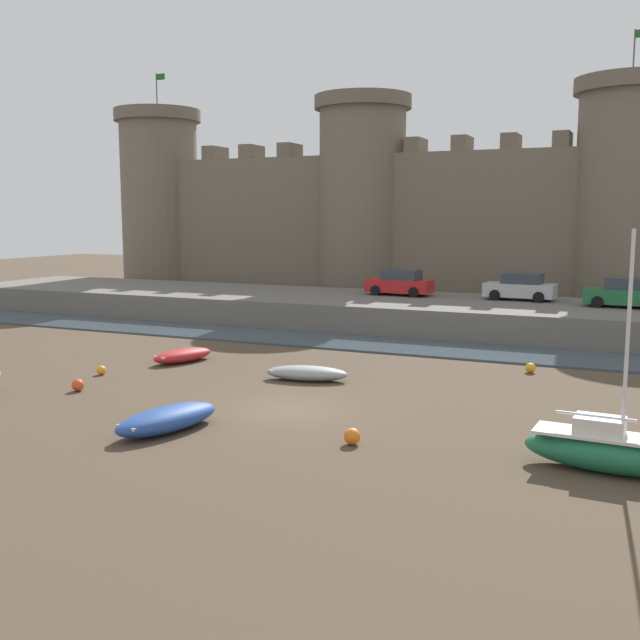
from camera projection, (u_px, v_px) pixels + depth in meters
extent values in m
plane|color=#4C3D2D|center=(288.00, 409.00, 25.81)|extent=(160.00, 160.00, 0.00)
cube|color=#3D4C56|center=(405.00, 346.00, 37.94)|extent=(80.00, 4.50, 0.10)
cube|color=#666059|center=(443.00, 314.00, 44.40)|extent=(68.22, 10.00, 1.63)
cube|color=#706354|center=(484.00, 230.00, 53.77)|extent=(56.22, 2.80, 11.16)
cylinder|color=#706354|center=(160.00, 208.00, 64.85)|extent=(6.53, 6.53, 14.55)
cylinder|color=#675B4D|center=(157.00, 116.00, 63.77)|extent=(7.32, 7.32, 1.00)
cylinder|color=#4C4742|center=(157.00, 92.00, 63.49)|extent=(0.10, 0.10, 3.00)
cube|color=#19591E|center=(161.00, 77.00, 63.15)|extent=(0.80, 0.04, 0.50)
cylinder|color=#706354|center=(362.00, 207.00, 57.31)|extent=(6.53, 6.53, 14.55)
cylinder|color=#675B4D|center=(363.00, 103.00, 56.23)|extent=(7.32, 7.32, 1.00)
cylinder|color=#706354|center=(625.00, 206.00, 49.77)|extent=(6.53, 6.53, 14.55)
cylinder|color=#675B4D|center=(632.00, 85.00, 48.69)|extent=(7.32, 7.32, 1.00)
cylinder|color=#4C4742|center=(634.00, 53.00, 48.41)|extent=(0.10, 0.10, 3.00)
cube|color=#6A5E4F|center=(215.00, 154.00, 61.94)|extent=(1.10, 2.52, 1.10)
cube|color=#6A5E4F|center=(252.00, 152.00, 60.56)|extent=(1.10, 2.52, 1.10)
cube|color=#6A5E4F|center=(290.00, 151.00, 59.17)|extent=(1.10, 2.52, 1.10)
cube|color=#6A5E4F|center=(416.00, 146.00, 55.01)|extent=(1.10, 2.52, 1.10)
cube|color=#6A5E4F|center=(462.00, 144.00, 53.62)|extent=(1.10, 2.52, 1.10)
cube|color=#6A5E4F|center=(511.00, 142.00, 52.23)|extent=(1.10, 2.52, 1.10)
cube|color=#6A5E4F|center=(563.00, 140.00, 50.84)|extent=(1.10, 2.52, 1.10)
ellipsoid|color=#234793|center=(167.00, 419.00, 23.13)|extent=(2.29, 4.04, 0.78)
ellipsoid|color=blue|center=(167.00, 417.00, 23.12)|extent=(1.83, 3.30, 0.43)
cube|color=beige|center=(174.00, 414.00, 23.34)|extent=(1.21, 0.49, 0.06)
cube|color=beige|center=(128.00, 427.00, 21.96)|extent=(0.82, 0.46, 0.08)
ellipsoid|color=gray|center=(307.00, 373.00, 30.26)|extent=(3.54, 1.85, 0.61)
ellipsoid|color=silver|center=(307.00, 372.00, 30.26)|extent=(2.90, 1.47, 0.33)
cube|color=beige|center=(313.00, 371.00, 30.20)|extent=(0.40, 1.02, 0.06)
cube|color=beige|center=(275.00, 370.00, 30.53)|extent=(0.41, 0.69, 0.08)
ellipsoid|color=#1E6B47|center=(612.00, 454.00, 19.40)|extent=(4.55, 1.63, 1.00)
cube|color=silver|center=(613.00, 437.00, 19.34)|extent=(4.00, 1.39, 0.08)
cube|color=silver|center=(600.00, 425.00, 19.46)|extent=(1.31, 0.95, 0.44)
cylinder|color=silver|center=(628.00, 335.00, 18.86)|extent=(0.10, 0.10, 5.31)
cylinder|color=silver|center=(595.00, 416.00, 19.48)|extent=(2.01, 0.21, 0.08)
ellipsoid|color=red|center=(183.00, 355.00, 34.07)|extent=(2.10, 3.33, 0.63)
ellipsoid|color=#F23939|center=(183.00, 354.00, 34.06)|extent=(1.68, 2.72, 0.34)
cube|color=beige|center=(187.00, 352.00, 34.23)|extent=(1.03, 0.50, 0.06)
cube|color=beige|center=(161.00, 357.00, 33.16)|extent=(0.71, 0.47, 0.08)
sphere|color=orange|center=(101.00, 370.00, 31.37)|extent=(0.39, 0.39, 0.39)
sphere|color=#E04C1E|center=(78.00, 385.00, 28.45)|extent=(0.47, 0.47, 0.47)
sphere|color=orange|center=(530.00, 368.00, 31.75)|extent=(0.43, 0.43, 0.43)
sphere|color=orange|center=(352.00, 436.00, 21.79)|extent=(0.50, 0.50, 0.50)
cube|color=#B2B5B7|center=(520.00, 290.00, 44.47)|extent=(4.18, 1.91, 0.80)
cube|color=#2D3842|center=(523.00, 278.00, 44.30)|extent=(2.33, 1.61, 0.64)
cylinder|color=black|center=(495.00, 295.00, 44.33)|extent=(0.65, 0.21, 0.64)
cylinder|color=black|center=(502.00, 292.00, 45.83)|extent=(0.65, 0.21, 0.64)
cylinder|color=black|center=(539.00, 297.00, 43.19)|extent=(0.65, 0.21, 0.64)
cylinder|color=black|center=(544.00, 294.00, 44.69)|extent=(0.65, 0.21, 0.64)
cube|color=red|center=(399.00, 286.00, 47.25)|extent=(4.18, 1.91, 0.80)
cube|color=#2D3842|center=(402.00, 275.00, 47.08)|extent=(2.33, 1.61, 0.64)
cylinder|color=black|center=(375.00, 290.00, 47.11)|extent=(0.65, 0.21, 0.64)
cylinder|color=black|center=(386.00, 288.00, 48.61)|extent=(0.65, 0.21, 0.64)
cylinder|color=black|center=(414.00, 292.00, 45.97)|extent=(0.65, 0.21, 0.64)
cylinder|color=black|center=(423.00, 290.00, 47.47)|extent=(0.65, 0.21, 0.64)
cube|color=#1E6638|center=(624.00, 296.00, 40.96)|extent=(4.18, 1.91, 0.80)
cube|color=#2D3842|center=(628.00, 284.00, 40.80)|extent=(2.33, 1.61, 0.64)
cylinder|color=black|center=(597.00, 302.00, 40.82)|extent=(0.65, 0.21, 0.64)
cylinder|color=black|center=(601.00, 299.00, 42.32)|extent=(0.65, 0.21, 0.64)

